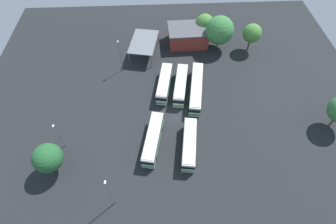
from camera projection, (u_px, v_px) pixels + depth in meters
ground_plane at (175, 116)px, 58.73m from camera, size 93.48×93.48×0.00m
bus_row0_slot0 at (189, 144)px, 52.16m from camera, size 11.21×4.10×3.46m
bus_row0_slot2 at (153, 139)px, 52.90m from camera, size 11.93×4.81×3.46m
bus_row1_slot0 at (196, 89)px, 61.32m from camera, size 14.85×4.95×3.46m
bus_row1_slot1 at (181, 85)px, 62.01m from camera, size 11.84×4.48×3.46m
bus_row1_slot2 at (164, 83)px, 62.34m from camera, size 11.42×4.49×3.46m
depot_building at (188, 36)px, 72.64m from camera, size 8.37×11.33×4.86m
maintenance_shelter at (144, 42)px, 68.73m from camera, size 11.64×8.51×4.02m
lamp_post_by_building at (110, 192)px, 42.70m from camera, size 0.56×0.28×9.68m
lamp_post_near_entrance at (120, 55)px, 63.86m from camera, size 0.56×0.28×9.10m
lamp_post_far_corner at (59, 135)px, 50.72m from camera, size 0.56×0.28×7.50m
tree_northwest at (252, 33)px, 68.45m from camera, size 4.93×4.93×7.90m
tree_west_edge at (220, 30)px, 68.52m from camera, size 7.53×7.53×9.61m
tree_east_edge at (205, 23)px, 72.87m from camera, size 5.09×5.09×6.99m
tree_south_edge at (48, 158)px, 46.96m from camera, size 5.49×5.49×7.60m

